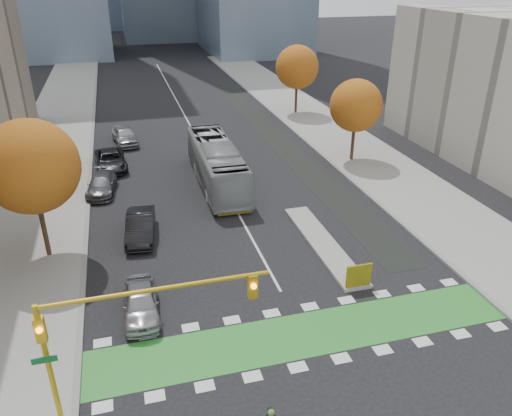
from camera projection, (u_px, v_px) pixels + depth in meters
ground at (316, 356)px, 21.75m from camera, size 300.00×300.00×0.00m
sidewalk_west at (38, 202)px, 35.83m from camera, size 7.00×120.00×0.15m
sidewalk_east at (378, 166)px, 42.29m from camera, size 7.00×120.00×0.15m
curb_west at (89, 197)px, 36.67m from camera, size 0.30×120.00×0.16m
curb_east at (339, 170)px, 41.45m from camera, size 0.30×120.00×0.16m
bike_crossing at (304, 334)px, 23.05m from camera, size 20.00×3.00×0.01m
centre_line at (185, 117)px, 56.43m from camera, size 0.15×70.00×0.01m
bike_lane_paint at (275, 138)px, 49.56m from camera, size 2.50×50.00×0.01m
median_island at (323, 243)px, 30.47m from camera, size 1.60×10.00×0.16m
hazard_board at (359, 276)px, 26.00m from camera, size 1.40×0.12×1.30m
tree_west at (31, 167)px, 26.83m from camera, size 5.20×5.20×8.22m
tree_east_near at (356, 106)px, 41.57m from camera, size 4.40×4.40×7.08m
tree_east_far at (297, 67)px, 55.40m from camera, size 4.80×4.80×7.65m
traffic_signal_west at (118, 321)px, 17.64m from camera, size 8.53×0.56×5.20m
bus at (217, 164)px, 38.28m from camera, size 2.93×12.14×3.38m
parked_car_a at (141, 302)px, 24.07m from camera, size 1.83×4.26×1.43m
parked_car_b at (140, 226)px, 30.97m from camera, size 2.16×4.87×1.55m
parked_car_c at (102, 184)px, 37.21m from camera, size 2.52×4.89×1.36m
parked_car_d at (111, 160)px, 41.69m from camera, size 2.80×5.45×1.47m
parked_car_e at (125, 135)px, 47.49m from camera, size 2.61×5.09×1.66m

